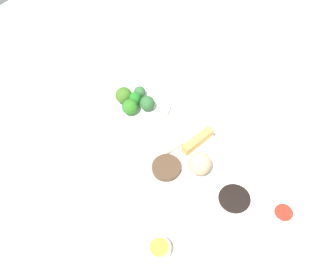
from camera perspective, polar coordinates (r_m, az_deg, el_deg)
tabletop at (r=1.09m, az=2.92°, el=-4.71°), size 2.20×2.20×0.02m
main_plate at (r=1.08m, az=2.26°, el=-3.66°), size 0.25×0.25×0.02m
rice_scoop at (r=1.02m, az=5.00°, el=-4.56°), size 0.07×0.07×0.07m
spring_roll at (r=1.09m, az=4.71°, el=-0.97°), size 0.12×0.05×0.03m
crab_rangoon_wonton at (r=1.09m, az=-0.20°, el=-1.17°), size 0.09×0.09×0.01m
stir_fry_heap at (r=1.04m, az=-0.26°, el=-5.26°), size 0.08×0.08×0.02m
broccoli_plate at (r=1.22m, az=-5.10°, el=4.84°), size 0.23×0.23×0.01m
broccoli_floret_0 at (r=1.22m, az=-4.49°, el=6.71°), size 0.04×0.04×0.04m
broccoli_floret_1 at (r=1.17m, az=-3.31°, el=4.96°), size 0.05×0.05×0.05m
broccoli_floret_2 at (r=1.20m, az=-6.99°, el=6.15°), size 0.06×0.06×0.06m
broccoli_floret_3 at (r=1.16m, az=-6.03°, el=4.35°), size 0.05×0.05×0.05m
broccoli_floret_4 at (r=1.19m, az=-5.33°, el=5.65°), size 0.04×0.04×0.04m
soy_sauce_bowl at (r=1.01m, az=10.29°, el=-10.36°), size 0.11×0.11×0.03m
soy_sauce_bowl_liquid at (r=1.00m, az=10.44°, el=-9.90°), size 0.09×0.09×0.00m
sauce_ramekin_hot_mustard at (r=0.95m, az=-1.37°, el=-17.67°), size 0.06×0.06×0.03m
sauce_ramekin_hot_mustard_liquid at (r=0.94m, az=-1.39°, el=-17.35°), size 0.05×0.05×0.00m
sauce_ramekin_sweet_and_sour at (r=1.03m, az=17.60°, el=-11.98°), size 0.06×0.06×0.03m
sauce_ramekin_sweet_and_sour_liquid at (r=1.02m, az=17.82°, el=-11.60°), size 0.05×0.05×0.00m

